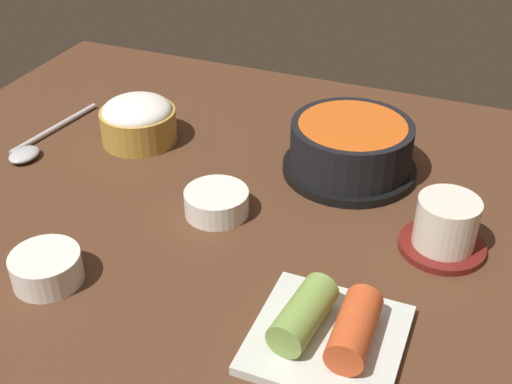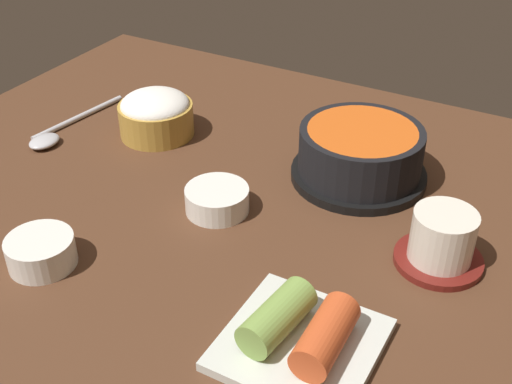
{
  "view_description": "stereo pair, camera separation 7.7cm",
  "coord_description": "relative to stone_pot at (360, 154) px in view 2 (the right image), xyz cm",
  "views": [
    {
      "loc": [
        26.11,
        -61.37,
        47.9
      ],
      "look_at": [
        2.0,
        -2.0,
        5.0
      ],
      "focal_mm": 46.13,
      "sensor_mm": 36.0,
      "label": 1
    },
    {
      "loc": [
        33.06,
        -58.05,
        47.9
      ],
      "look_at": [
        2.0,
        -2.0,
        5.0
      ],
      "focal_mm": 46.13,
      "sensor_mm": 36.0,
      "label": 2
    }
  ],
  "objects": [
    {
      "name": "stone_pot",
      "position": [
        0.0,
        0.0,
        0.0
      ],
      "size": [
        17.42,
        17.42,
        7.05
      ],
      "color": "black",
      "rests_on": "dining_table"
    },
    {
      "name": "banchan_cup_center",
      "position": [
        -12.14,
        -14.96,
        -1.99
      ],
      "size": [
        7.69,
        7.69,
        3.0
      ],
      "color": "white",
      "rests_on": "dining_table"
    },
    {
      "name": "tea_cup_with_saucer",
      "position": [
        13.89,
        -11.8,
        -0.58
      ],
      "size": [
        9.57,
        9.57,
        6.43
      ],
      "color": "maroon",
      "rests_on": "dining_table"
    },
    {
      "name": "rice_bowl",
      "position": [
        -29.77,
        -2.95,
        -0.35
      ],
      "size": [
        10.6,
        10.6,
        6.51
      ],
      "color": "#B78C38",
      "rests_on": "dining_table"
    },
    {
      "name": "dining_table",
      "position": [
        -9.79,
        -11.22,
        -4.61
      ],
      "size": [
        100.0,
        76.0,
        2.0
      ],
      "primitive_type": "cube",
      "color": "#4C2D1C",
      "rests_on": "ground"
    },
    {
      "name": "spoon",
      "position": [
        -41.95,
        -10.62,
        -3.0
      ],
      "size": [
        4.54,
        19.08,
        1.35
      ],
      "color": "#B7B7BC",
      "rests_on": "dining_table"
    },
    {
      "name": "kimchi_plate",
      "position": [
        6.22,
        -30.1,
        -1.89
      ],
      "size": [
        13.83,
        13.83,
        4.62
      ],
      "color": "silver",
      "rests_on": "dining_table"
    },
    {
      "name": "side_bowl_near",
      "position": [
        -23.28,
        -32.6,
        -1.83
      ],
      "size": [
        7.31,
        7.31,
        3.31
      ],
      "color": "white",
      "rests_on": "dining_table"
    }
  ]
}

